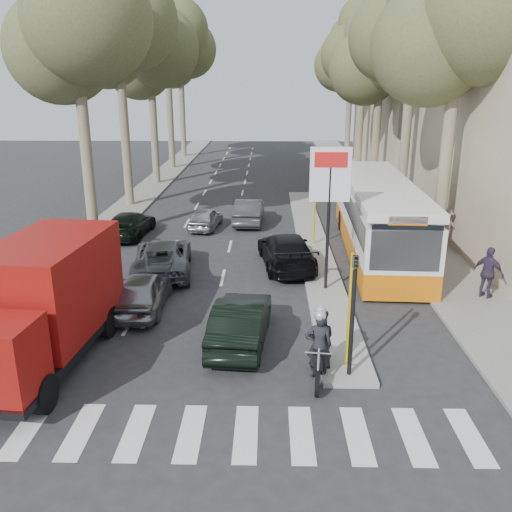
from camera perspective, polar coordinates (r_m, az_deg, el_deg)
The scene contains 29 objects.
ground at distance 16.77m, azimuth -2.24°, elevation -10.04°, with size 120.00×120.00×0.00m, color #28282B.
sidewalk_right at distance 41.24m, azimuth 11.99°, elevation 6.69°, with size 3.20×70.00×0.12m, color gray.
median_left at distance 44.39m, azimuth -10.50°, elevation 7.57°, with size 2.40×64.00×0.12m, color gray.
traffic_island at distance 27.02m, azimuth 6.05°, elevation 1.13°, with size 1.50×26.00×0.16m, color gray.
building_far at distance 50.88m, azimuth 18.74°, elevation 17.26°, with size 11.00×20.00×16.00m, color #B7A88E.
billboard at distance 20.33m, azimuth 7.72°, elevation 5.99°, with size 1.50×12.10×5.60m.
traffic_light_island at distance 14.50m, azimuth 10.23°, elevation -4.14°, with size 0.16×0.41×3.60m.
tree_l_a at distance 28.41m, azimuth -18.28°, elevation 22.24°, with size 7.40×7.20×14.10m.
tree_l_b at distance 36.15m, azimuth -14.17°, elevation 22.58°, with size 7.40×7.20×14.88m.
tree_l_c at distance 43.81m, azimuth -10.95°, elevation 20.54°, with size 7.40×7.20×13.71m.
tree_l_d at distance 51.79m, azimuth -9.25°, elevation 22.10°, with size 7.40×7.20×15.66m.
tree_l_e at distance 59.62m, azimuth -7.86°, elevation 20.60°, with size 7.40×7.20×14.49m.
tree_r_a at distance 26.30m, azimuth 20.97°, elevation 22.38°, with size 7.40×7.20×14.10m.
tree_r_b at distance 34.08m, azimuth 16.67°, elevation 23.28°, with size 7.40×7.20×15.27m.
tree_r_c at distance 41.70m, azimuth 13.22°, elevation 20.07°, with size 7.40×7.20×13.32m.
tree_r_d at distance 49.65m, azimuth 11.53°, elevation 21.37°, with size 7.40×7.20×14.88m.
tree_r_e at distance 57.53m, azimuth 10.16°, elevation 20.25°, with size 7.40×7.20×14.10m.
silver_hatchback at distance 19.82m, azimuth -11.89°, elevation -3.62°, with size 1.67×4.15×1.41m, color gray.
dark_hatchback at distance 16.99m, azimuth -1.62°, elevation -6.89°, with size 1.55×4.44×1.46m, color black.
queue_car_a at distance 23.42m, azimuth -9.80°, elevation -0.09°, with size 2.35×5.11×1.42m, color #505358.
queue_car_b at distance 23.84m, azimuth 3.20°, elevation 0.57°, with size 2.09×5.15×1.49m, color black.
queue_car_c at distance 30.25m, azimuth -5.33°, elevation 4.00°, with size 1.41×3.50×1.19m, color #ABADB4.
queue_car_d at distance 31.20m, azimuth -0.73°, elevation 4.74°, with size 1.51×4.34×1.43m, color #46484D.
queue_car_e at distance 29.38m, azimuth -13.13°, elevation 3.29°, with size 1.82×4.47×1.30m, color black.
red_truck at distance 16.59m, azimuth -21.57°, elevation -4.55°, with size 3.09×6.85×3.55m.
city_bus at distance 26.31m, azimuth 12.73°, elevation 4.24°, with size 3.42×13.20×3.45m.
motorcycle at distance 15.27m, azimuth 6.69°, elevation -9.16°, with size 0.96×2.43×2.07m.
pedestrian_near at distance 21.82m, azimuth 23.27°, elevation -1.62°, with size 1.15×0.56×1.96m, color #382C43.
pedestrian_far at distance 27.68m, azimuth 19.31°, elevation 2.81°, with size 1.27×0.56×1.96m, color #6F5E53.
Camera 1 is at (0.98, -14.77, 7.89)m, focal length 38.00 mm.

